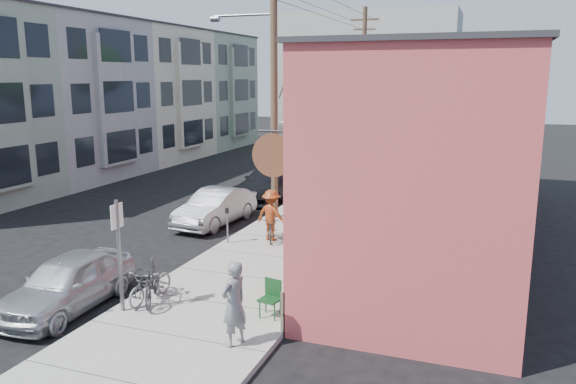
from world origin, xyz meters
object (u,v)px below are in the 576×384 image
(cyclist, at_px, (271,215))
(car_3, at_px, (311,163))
(car_0, at_px, (68,283))
(car_2, at_px, (270,182))
(patron_grey, at_px, (234,303))
(car_1, at_px, (216,207))
(bus, at_px, (317,133))
(sign_post, at_px, (119,245))
(patio_chair_b, at_px, (270,299))
(parked_bike_a, at_px, (152,282))
(patio_chair_a, at_px, (318,259))
(tree_leafy_mid, at_px, (344,83))
(tree_leafy_far, at_px, (376,69))
(parking_meter_near, at_px, (227,219))
(car_4, at_px, (338,150))
(tree_bare, at_px, (293,152))
(parked_bike_b, at_px, (151,284))
(patron_green, at_px, (303,258))
(utility_pole_near, at_px, (273,87))
(parking_meter_far, at_px, (311,175))

(cyclist, xyz_separation_m, car_3, (-2.75, 13.15, -0.23))
(car_0, distance_m, car_2, 14.03)
(patron_grey, distance_m, car_1, 10.65)
(cyclist, distance_m, bus, 23.86)
(sign_post, relative_size, patio_chair_b, 3.18)
(parked_bike_a, xyz_separation_m, car_0, (-1.93, -0.81, 0.02))
(patio_chair_a, bearing_deg, car_0, -116.31)
(tree_leafy_mid, relative_size, tree_leafy_far, 0.85)
(bus, bearing_deg, parking_meter_near, -81.88)
(patio_chair_a, bearing_deg, patron_grey, -69.96)
(parking_meter_near, height_order, car_4, car_4)
(bus, bearing_deg, patio_chair_b, -76.73)
(tree_bare, distance_m, parked_bike_a, 10.75)
(patron_grey, bearing_deg, parked_bike_b, -96.05)
(tree_bare, distance_m, patron_grey, 12.39)
(patron_grey, distance_m, car_3, 21.32)
(car_2, distance_m, bus, 16.43)
(patio_chair_a, distance_m, car_2, 11.10)
(patio_chair_a, bearing_deg, patron_green, -66.76)
(tree_bare, height_order, cyclist, tree_bare)
(car_4, bearing_deg, car_2, -88.42)
(sign_post, relative_size, parked_bike_a, 1.56)
(parking_meter_near, distance_m, parked_bike_a, 5.38)
(utility_pole_near, distance_m, bus, 20.90)
(utility_pole_near, relative_size, car_0, 2.40)
(patron_green, relative_size, car_3, 0.29)
(parking_meter_far, xyz_separation_m, parked_bike_b, (0.42, -14.82, -0.39))
(car_4, bearing_deg, car_0, -87.94)
(car_1, height_order, bus, bus)
(car_1, bearing_deg, car_4, 93.61)
(car_0, bearing_deg, bus, 92.94)
(car_3, bearing_deg, car_2, -89.06)
(utility_pole_near, relative_size, parked_bike_b, 5.95)
(car_1, relative_size, car_3, 0.72)
(parking_meter_near, relative_size, parking_meter_far, 1.00)
(car_3, bearing_deg, patio_chair_b, -73.19)
(parked_bike_b, relative_size, car_0, 0.40)
(car_4, bearing_deg, parked_bike_a, -83.59)
(bus, bearing_deg, sign_post, -83.66)
(parking_meter_near, bearing_deg, patio_chair_b, -54.61)
(parking_meter_near, bearing_deg, car_3, 95.91)
(tree_leafy_far, bearing_deg, patron_grey, -84.26)
(tree_bare, bearing_deg, car_0, -99.98)
(utility_pole_near, bearing_deg, patron_grey, -72.76)
(utility_pole_near, xyz_separation_m, car_3, (-1.59, 10.03, -4.59))
(patron_grey, height_order, car_4, patron_grey)
(tree_leafy_mid, bearing_deg, bus, 114.39)
(car_0, bearing_deg, parking_meter_near, 74.53)
(patron_green, relative_size, bus, 0.15)
(parking_meter_far, relative_size, patio_chair_a, 1.41)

